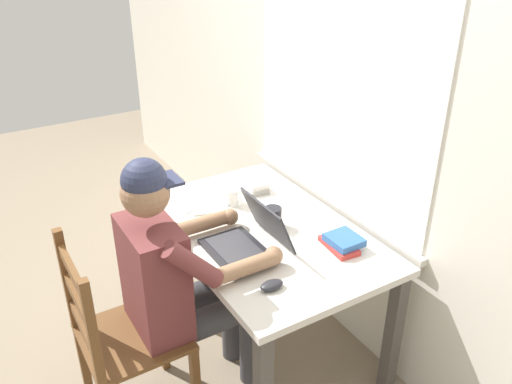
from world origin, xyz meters
name	(u,v)px	position (x,y,z in m)	size (l,w,h in m)	color
ground_plane	(261,342)	(0.00, 0.00, 0.00)	(8.00, 8.00, 0.00)	gray
back_wall	(350,93)	(0.00, 0.48, 1.30)	(6.00, 0.08, 2.60)	silver
desk	(262,245)	(0.00, 0.00, 0.62)	(1.25, 0.80, 0.71)	beige
seated_person	(178,275)	(0.09, -0.47, 0.68)	(0.50, 0.60, 1.24)	brown
wooden_chair	(120,339)	(0.09, -0.75, 0.46)	(0.42, 0.42, 0.94)	brown
laptop	(249,239)	(0.12, -0.14, 0.77)	(0.33, 0.32, 0.22)	#232328
computer_mouse	(272,285)	(0.41, -0.21, 0.73)	(0.06, 0.10, 0.03)	#232328
coffee_mug_white	(234,196)	(-0.28, 0.00, 0.76)	(0.12, 0.08, 0.09)	white
coffee_mug_dark	(273,217)	(0.01, 0.05, 0.76)	(0.12, 0.08, 0.10)	black
book_stack_main	(342,242)	(0.32, 0.22, 0.74)	(0.20, 0.15, 0.06)	#BC332D
book_stack_side	(253,185)	(-0.37, 0.17, 0.74)	(0.20, 0.16, 0.06)	gray
paper_pile_near_laptop	(188,199)	(-0.44, -0.18, 0.72)	(0.25, 0.19, 0.01)	white
paper_pile_back_corner	(208,202)	(-0.36, -0.11, 0.72)	(0.25, 0.18, 0.01)	white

